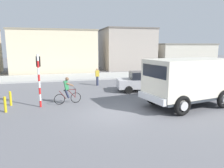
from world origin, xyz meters
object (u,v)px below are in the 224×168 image
at_px(traffic_light_pole, 39,73).
at_px(car_red_near, 142,81).
at_px(car_white_mid, 171,76).
at_px(bollard_near, 5,105).
at_px(pedestrian_near_kerb, 97,76).
at_px(bollard_far, 11,98).
at_px(cyclist, 67,90).
at_px(truck_foreground, 188,79).

height_order(traffic_light_pole, car_red_near, traffic_light_pole).
distance_m(car_white_mid, bollard_near, 14.44).
xyz_separation_m(pedestrian_near_kerb, bollard_near, (-6.45, -6.68, -0.40)).
xyz_separation_m(car_white_mid, bollard_far, (-13.38, -4.01, -0.37)).
bearing_deg(cyclist, car_red_near, 21.40).
bearing_deg(bollard_near, pedestrian_near_kerb, 46.04).
xyz_separation_m(car_red_near, bollard_near, (-9.56, -3.36, -0.37)).
relative_size(traffic_light_pole, car_white_mid, 0.76).
relative_size(bollard_near, bollard_far, 1.00).
bearing_deg(car_white_mid, car_red_near, -151.72).
bearing_deg(truck_foreground, pedestrian_near_kerb, 116.85).
height_order(car_white_mid, bollard_near, car_white_mid).
xyz_separation_m(car_white_mid, bollard_near, (-13.38, -5.41, -0.37)).
relative_size(car_white_mid, bollard_far, 4.68).
distance_m(car_white_mid, pedestrian_near_kerb, 7.05).
relative_size(pedestrian_near_kerb, bollard_far, 1.80).
bearing_deg(truck_foreground, car_red_near, 101.64).
distance_m(traffic_light_pole, bollard_near, 2.53).
height_order(car_white_mid, bollard_far, car_white_mid).
distance_m(truck_foreground, pedestrian_near_kerb, 9.12).
bearing_deg(bollard_far, bollard_near, -90.00).
height_order(cyclist, traffic_light_pole, traffic_light_pole).
bearing_deg(pedestrian_near_kerb, truck_foreground, -63.15).
relative_size(traffic_light_pole, car_red_near, 0.76).
distance_m(cyclist, car_white_mid, 10.88).
xyz_separation_m(traffic_light_pole, bollard_far, (-1.82, 0.72, -1.62)).
bearing_deg(car_white_mid, pedestrian_near_kerb, 169.61).
height_order(car_red_near, bollard_near, car_red_near).
bearing_deg(truck_foreground, bollard_far, 165.04).
xyz_separation_m(truck_foreground, car_white_mid, (2.83, 6.83, -0.85)).
bearing_deg(cyclist, traffic_light_pole, -170.02).
xyz_separation_m(car_red_near, car_white_mid, (3.82, 2.05, 0.00)).
bearing_deg(bollard_far, pedestrian_near_kerb, 39.34).
bearing_deg(bollard_near, bollard_far, 90.00).
distance_m(traffic_light_pole, car_white_mid, 12.56).
xyz_separation_m(pedestrian_near_kerb, bollard_far, (-6.45, -5.28, -0.40)).
relative_size(car_red_near, bollard_far, 4.65).
bearing_deg(traffic_light_pole, car_white_mid, 22.27).
distance_m(car_white_mid, bollard_far, 13.97).
height_order(traffic_light_pole, bollard_far, traffic_light_pole).
height_order(car_red_near, car_white_mid, same).
xyz_separation_m(car_red_near, bollard_far, (-9.56, -1.96, -0.37)).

